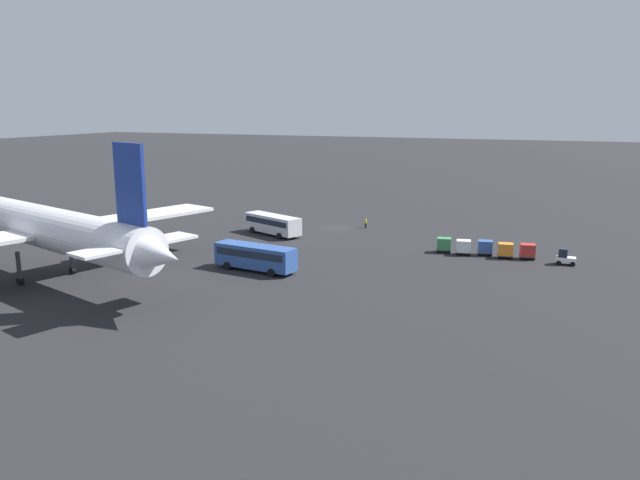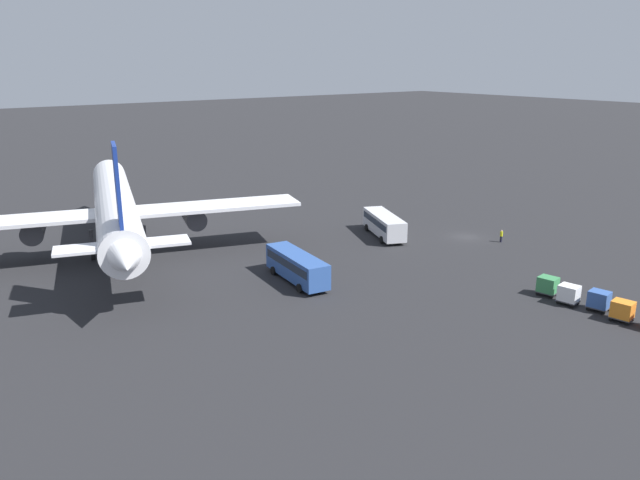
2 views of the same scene
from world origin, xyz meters
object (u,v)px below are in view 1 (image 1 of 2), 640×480
object	(u,v)px
worker_person	(366,223)
cargo_cart_green	(444,244)
shuttle_bus_far	(255,256)
cargo_cart_blue	(485,247)
airplane	(36,226)
cargo_cart_white	(464,246)
shuttle_bus_near	(273,223)
cargo_cart_red	(528,250)
baggage_tug	(565,257)
cargo_cart_orange	(506,250)

from	to	relation	value
worker_person	cargo_cart_green	xyz separation A→B (m)	(-15.74, 12.73, 0.32)
shuttle_bus_far	cargo_cart_blue	world-z (taller)	shuttle_bus_far
airplane	cargo_cart_white	bearing A→B (deg)	-128.32
shuttle_bus_near	cargo_cart_red	world-z (taller)	shuttle_bus_near
worker_person	baggage_tug	bearing A→B (deg)	156.70
cargo_cart_white	cargo_cart_green	bearing A→B (deg)	-10.17
shuttle_bus_near	worker_person	xyz separation A→B (m)	(-11.96, -10.91, -1.02)
airplane	worker_person	xyz separation A→B (m)	(-26.41, -44.09, -5.41)
baggage_tug	cargo_cart_green	world-z (taller)	baggage_tug
worker_person	cargo_cart_blue	size ratio (longest dim) A/B	0.77
cargo_cart_white	cargo_cart_green	world-z (taller)	same
baggage_tug	cargo_cart_orange	world-z (taller)	baggage_tug
airplane	cargo_cart_green	size ratio (longest dim) A/B	23.60
airplane	cargo_cart_orange	xyz separation A→B (m)	(-50.49, -31.06, -5.09)
worker_person	cargo_cart_orange	world-z (taller)	cargo_cart_orange
shuttle_bus_near	cargo_cart_blue	world-z (taller)	shuttle_bus_near
cargo_cart_orange	cargo_cart_blue	size ratio (longest dim) A/B	1.00
cargo_cart_red	shuttle_bus_near	bearing A→B (deg)	-2.23
worker_person	shuttle_bus_near	bearing A→B (deg)	42.39
airplane	cargo_cart_orange	bearing A→B (deg)	-131.21
cargo_cart_green	airplane	bearing A→B (deg)	36.65
cargo_cart_red	shuttle_bus_far	bearing A→B (deg)	31.83
cargo_cart_red	cargo_cart_blue	bearing A→B (deg)	-0.98
worker_person	cargo_cart_orange	xyz separation A→B (m)	(-24.09, 13.04, 0.32)
airplane	cargo_cart_blue	size ratio (longest dim) A/B	23.60
cargo_cart_orange	cargo_cart_white	size ratio (longest dim) A/B	1.00
shuttle_bus_far	cargo_cart_orange	world-z (taller)	shuttle_bus_far
airplane	cargo_cart_green	bearing A→B (deg)	-126.15
cargo_cart_red	cargo_cart_white	world-z (taller)	same
worker_person	cargo_cart_green	world-z (taller)	cargo_cart_green
shuttle_bus_near	shuttle_bus_far	distance (m)	22.15
baggage_tug	cargo_cart_white	world-z (taller)	baggage_tug
shuttle_bus_far	cargo_cart_red	size ratio (longest dim) A/B	4.92
shuttle_bus_near	worker_person	size ratio (longest dim) A/B	6.31
cargo_cart_red	cargo_cart_orange	distance (m)	2.85
cargo_cart_red	cargo_cart_green	bearing A→B (deg)	1.55
baggage_tug	cargo_cart_red	xyz separation A→B (m)	(4.71, -1.17, 0.25)
shuttle_bus_near	baggage_tug	distance (m)	43.63
airplane	shuttle_bus_far	distance (m)	26.03
baggage_tug	cargo_cart_blue	bearing A→B (deg)	-8.75
cargo_cart_blue	cargo_cart_white	world-z (taller)	same
baggage_tug	cargo_cart_white	distance (m)	13.07
worker_person	cargo_cart_blue	distance (m)	24.62
cargo_cart_orange	cargo_cart_blue	bearing A→B (deg)	-14.18
shuttle_bus_far	cargo_cart_red	xyz separation A→B (m)	(-30.87, -19.16, -0.75)
worker_person	cargo_cart_red	size ratio (longest dim) A/B	0.77
cargo_cart_blue	cargo_cart_green	distance (m)	5.58
cargo_cart_orange	baggage_tug	bearing A→B (deg)	175.73
cargo_cart_orange	cargo_cart_green	xyz separation A→B (m)	(8.35, -0.31, 0.00)
shuttle_bus_far	cargo_cart_blue	xyz separation A→B (m)	(-25.30, -19.25, -0.75)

